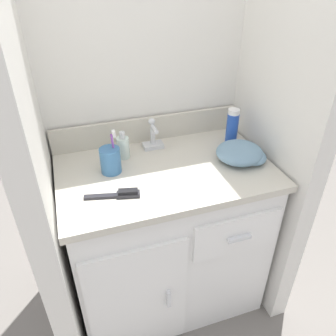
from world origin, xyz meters
name	(u,v)px	position (x,y,z in m)	size (l,w,h in m)	color
ground_plane	(166,291)	(0.00, 0.00, 0.00)	(6.00, 6.00, 0.00)	slate
wall_back	(143,70)	(0.00, 0.32, 1.10)	(1.05, 0.08, 2.20)	silver
wall_left	(20,113)	(-0.49, 0.00, 1.10)	(0.08, 0.62, 2.20)	silver
wall_right	(282,82)	(0.49, 0.00, 1.10)	(0.08, 0.62, 2.20)	silver
vanity	(166,236)	(0.00, 0.00, 0.41)	(0.87, 0.56, 0.79)	white
backsplash	(148,129)	(0.00, 0.26, 0.85)	(0.87, 0.02, 0.11)	beige
sink_faucet	(153,138)	(0.00, 0.19, 0.84)	(0.09, 0.09, 0.14)	silver
toothbrush_cup	(111,160)	(-0.21, 0.05, 0.84)	(0.08, 0.08, 0.18)	teal
soap_dispenser	(123,147)	(-0.14, 0.14, 0.84)	(0.05, 0.06, 0.13)	silver
shaving_cream_can	(232,127)	(0.35, 0.10, 0.87)	(0.05, 0.05, 0.17)	#234CB2
hairbrush	(120,194)	(-0.21, -0.12, 0.80)	(0.20, 0.07, 0.03)	#232328
hand_towel	(242,153)	(0.32, -0.04, 0.82)	(0.20, 0.19, 0.08)	#6B8EA8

